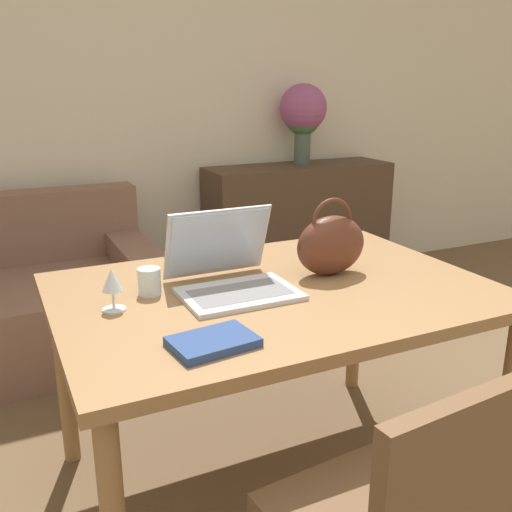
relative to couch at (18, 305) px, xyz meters
name	(u,v)px	position (x,y,z in m)	size (l,w,h in m)	color
wall_back	(130,92)	(0.81, 0.58, 1.07)	(10.00, 0.06, 2.70)	beige
dining_table	(275,309)	(0.76, -1.49, 0.40)	(1.43, 1.00, 0.75)	olive
couch	(18,305)	(0.00, 0.00, 0.00)	(1.45, 0.95, 0.82)	#7F5B4C
sideboard	(298,226)	(1.88, 0.31, 0.15)	(1.30, 0.40, 0.86)	#4C3828
laptop	(229,269)	(0.62, -1.43, 0.54)	(0.37, 0.36, 0.26)	silver
drinking_glass	(149,281)	(0.37, -1.37, 0.52)	(0.07, 0.07, 0.09)	silver
wine_glass	(112,283)	(0.23, -1.46, 0.56)	(0.07, 0.07, 0.13)	silver
handbag	(331,244)	(1.00, -1.45, 0.59)	(0.27, 0.13, 0.28)	#592D1E
flower_vase	(303,113)	(1.92, 0.36, 0.93)	(0.32, 0.32, 0.54)	#47564C
book	(213,342)	(0.41, -1.81, 0.49)	(0.23, 0.17, 0.02)	navy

